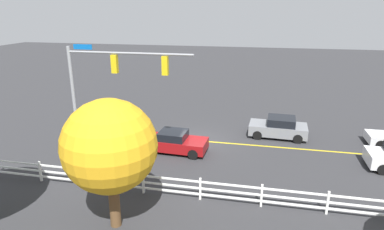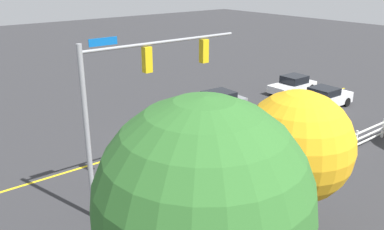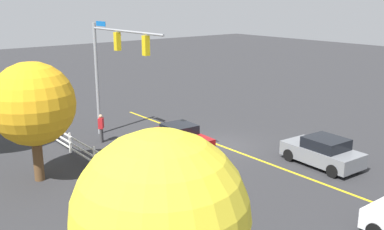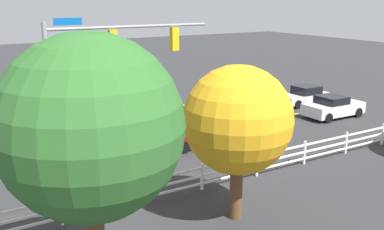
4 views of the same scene
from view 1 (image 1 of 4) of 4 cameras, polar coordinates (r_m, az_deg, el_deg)
The scene contains 8 objects.
ground_plane at distance 23.12m, azimuth 0.93°, elevation -4.48°, with size 120.00×120.00×0.00m, color #2D2D30.
lane_center_stripe at distance 22.77m, azimuth 10.90°, elevation -5.18°, with size 28.00×0.16×0.01m, color gold.
signal_assembly at distance 19.11m, azimuth -14.72°, elevation 5.51°, with size 7.22×0.38×6.97m.
car_0 at distance 21.24m, azimuth -2.88°, elevation -4.69°, with size 4.03×2.05×1.37m.
car_1 at distance 24.36m, azimuth 14.75°, elevation -2.10°, with size 4.10×2.15×1.49m.
pedestrian at distance 19.92m, azimuth -15.92°, elevation -6.14°, with size 0.47×0.46×1.69m.
white_rail_fence at distance 16.03m, azimuth 6.66°, elevation -13.03°, with size 26.10×0.10×1.15m.
tree_1 at distance 13.44m, azimuth -14.05°, elevation -5.31°, with size 3.80×3.80×5.57m.
Camera 1 is at (-4.04, 20.99, 8.83)m, focal length 30.82 mm.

